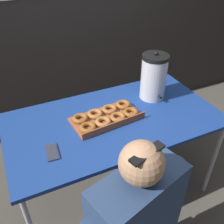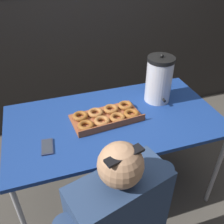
# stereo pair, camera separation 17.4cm
# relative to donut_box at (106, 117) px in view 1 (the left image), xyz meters

# --- Properties ---
(ground_plane) EXTENTS (12.00, 12.00, 0.00)m
(ground_plane) POSITION_rel_donut_box_xyz_m (0.05, -0.01, -0.80)
(ground_plane) COLOR #4C473F
(back_wall) EXTENTS (6.00, 0.11, 2.52)m
(back_wall) POSITION_rel_donut_box_xyz_m (0.05, 1.11, 0.46)
(back_wall) COLOR #282623
(back_wall) RESTS_ON ground
(folding_table) EXTENTS (1.51, 0.81, 0.78)m
(folding_table) POSITION_rel_donut_box_xyz_m (0.05, -0.01, -0.07)
(folding_table) COLOR navy
(folding_table) RESTS_ON ground
(donut_box) EXTENTS (0.51, 0.30, 0.05)m
(donut_box) POSITION_rel_donut_box_xyz_m (0.00, 0.00, 0.00)
(donut_box) COLOR brown
(donut_box) RESTS_ON folding_table
(coffee_urn) EXTENTS (0.20, 0.23, 0.38)m
(coffee_urn) POSITION_rel_donut_box_xyz_m (0.45, 0.12, 0.16)
(coffee_urn) COLOR silver
(coffee_urn) RESTS_ON folding_table
(cell_phone) EXTENTS (0.08, 0.15, 0.01)m
(cell_phone) POSITION_rel_donut_box_xyz_m (-0.43, -0.17, -0.02)
(cell_phone) COLOR #2D334C
(cell_phone) RESTS_ON folding_table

